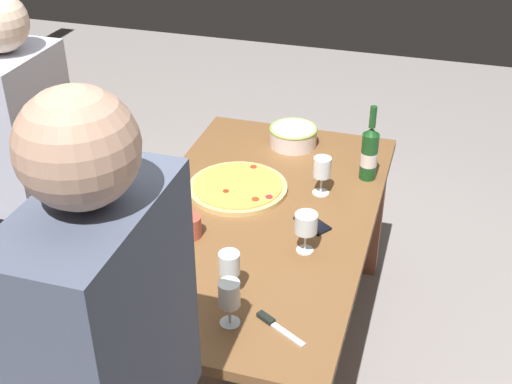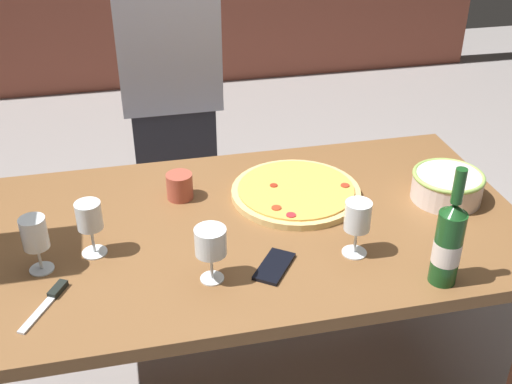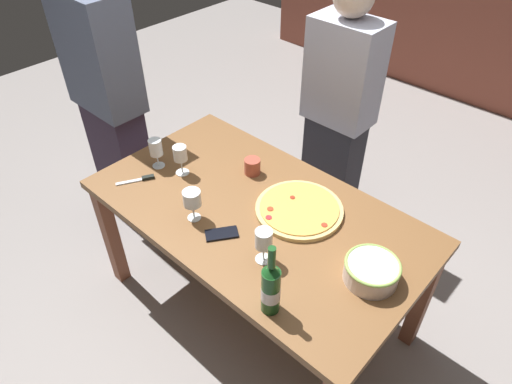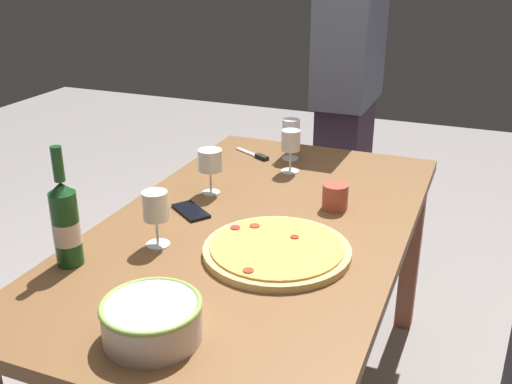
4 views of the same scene
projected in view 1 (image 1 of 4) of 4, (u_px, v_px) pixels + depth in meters
The scene contains 13 objects.
ground_plane at pixel (256, 354), 3.02m from camera, with size 8.00×8.00×0.00m, color gray.
dining_table at pixel (256, 235), 2.68m from camera, with size 1.60×0.90×0.75m.
pizza at pixel (238, 187), 2.78m from camera, with size 0.41×0.41×0.03m.
serving_bowl at pixel (293, 135), 3.10m from camera, with size 0.22×0.22×0.09m.
wine_bottle at pixel (369, 153), 2.81m from camera, with size 0.07×0.07×0.33m.
wine_glass_near_pizza at pixel (322, 169), 2.71m from camera, with size 0.07×0.07×0.16m.
wine_glass_by_bottle at pixel (229, 265), 2.17m from camera, with size 0.07×0.07×0.16m.
wine_glass_far_left at pixel (229, 296), 2.05m from camera, with size 0.07×0.07×0.16m.
wine_glass_far_right at pixel (306, 224), 2.37m from camera, with size 0.08×0.08×0.16m.
cup_amber at pixel (190, 226), 2.49m from camera, with size 0.08×0.08×0.08m, color #AE4C3A.
cell_phone at pixel (312, 223), 2.57m from camera, with size 0.07×0.14×0.01m, color black.
pizza_knife at pixel (274, 324), 2.10m from camera, with size 0.11×0.18×0.02m.
person_guest_left at pixel (32, 189), 2.69m from camera, with size 0.39×0.24×1.59m.
Camera 1 is at (-2.09, -0.63, 2.21)m, focal length 47.27 mm.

